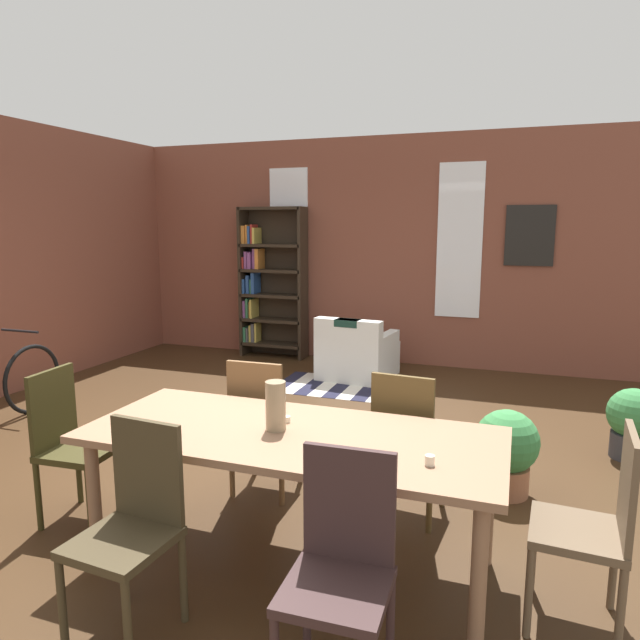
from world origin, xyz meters
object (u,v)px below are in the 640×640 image
Objects in this scene: dining_chair_near_left at (133,521)px; bookshelf_tall at (269,282)px; dining_table at (291,445)px; potted_plant_by_shelf at (506,449)px; dining_chair_head_left at (70,440)px; dining_chair_far_right at (406,440)px; dining_chair_head_right at (596,523)px; dining_chair_near_right at (341,564)px; armchair_white at (357,355)px; dining_chair_far_left at (262,422)px; potted_plant_corner at (633,421)px; vase_on_table at (276,406)px.

bookshelf_tall is (-1.68, 5.15, 0.53)m from dining_chair_near_left.
dining_table is at bearing -64.17° from bookshelf_tall.
dining_chair_near_left is 1.61× the size of potted_plant_by_shelf.
potted_plant_by_shelf is at bearing 26.07° from dining_chair_head_left.
dining_chair_far_right is 4.66m from bookshelf_tall.
bookshelf_tall reaches higher than potted_plant_by_shelf.
dining_chair_head_right is (1.47, -0.00, -0.16)m from dining_table.
dining_chair_head_left is at bearing 160.95° from dining_chair_near_right.
dining_chair_near_left is at bearing -87.27° from armchair_white.
potted_plant_corner is at bearing 31.33° from dining_chair_far_left.
bookshelf_tall is (-2.17, 4.47, 0.36)m from dining_table.
dining_table is 3.71× the size of potted_plant_by_shelf.
vase_on_table is at bearing -65.06° from bookshelf_tall.
dining_chair_near_right is 1.00× the size of dining_chair_far_left.
dining_chair_far_left is at bearing -160.42° from potted_plant_by_shelf.
dining_table is 2.30× the size of dining_chair_head_left.
dining_table reaches higher than potted_plant_by_shelf.
dining_chair_far_right reaches higher than dining_table.
dining_table is at bearing 54.47° from dining_chair_near_left.
bookshelf_tall reaches higher than potted_plant_corner.
dining_chair_near_left is 3.80m from potted_plant_corner.
dining_chair_far_right reaches higher than potted_plant_by_shelf.
dining_chair_far_right is 0.46× the size of bookshelf_tall.
dining_chair_far_left is at bearing -179.98° from dining_chair_far_right.
dining_chair_far_right is at bearing 90.18° from dining_chair_near_right.
dining_chair_near_right is at bearing -117.60° from potted_plant_corner.
bookshelf_tall is at bearing 151.23° from potted_plant_corner.
dining_table is at bearing 179.81° from dining_chair_head_right.
vase_on_table is 0.13× the size of bookshelf_tall.
vase_on_table is 0.28× the size of dining_chair_near_right.
dining_chair_far_left is 2.07m from dining_chair_head_right.
dining_chair_far_left is 1.00× the size of dining_chair_near_left.
bookshelf_tall reaches higher than dining_chair_near_left.
bookshelf_tall is at bearing 117.26° from dining_chair_near_right.
dining_table is at bearing -79.49° from armchair_white.
potted_plant_corner is at bearing 46.00° from potted_plant_by_shelf.
dining_chair_head_left is at bearing -160.63° from dining_chair_far_right.
armchair_white reaches higher than potted_plant_by_shelf.
vase_on_table is 0.28× the size of dining_chair_far_left.
vase_on_table is 3.86m from armchair_white.
dining_chair_near_left is at bearing -179.99° from dining_chair_near_right.
potted_plant_by_shelf is 1.05× the size of potted_plant_corner.
dining_chair_near_right reaches higher than potted_plant_by_shelf.
dining_chair_near_right is at bearing -19.05° from dining_chair_head_left.
dining_chair_near_left is (-0.49, -0.68, -0.16)m from dining_table.
dining_chair_near_right is (0.57, -0.68, -0.37)m from vase_on_table.
dining_chair_near_left is 1.08× the size of armchair_white.
potted_plant_corner is at bearing 47.73° from dining_table.
dining_chair_far_right is at bearing -68.98° from armchair_white.
dining_chair_head_right is (1.96, -0.69, 0.00)m from dining_chair_far_left.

